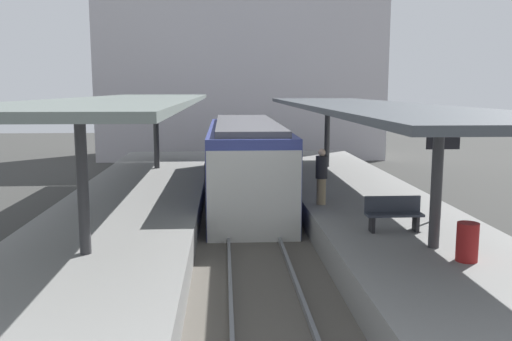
% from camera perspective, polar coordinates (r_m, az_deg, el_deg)
% --- Properties ---
extents(ground_plane, '(80.00, 80.00, 0.00)m').
position_cam_1_polar(ground_plane, '(16.90, -0.48, -6.79)').
color(ground_plane, '#383835').
extents(platform_left, '(4.40, 28.00, 1.00)m').
position_cam_1_polar(platform_left, '(17.01, -13.43, -5.19)').
color(platform_left, gray).
rests_on(platform_left, ground_plane).
extents(platform_right, '(4.40, 28.00, 1.00)m').
position_cam_1_polar(platform_right, '(17.38, 12.17, -4.85)').
color(platform_right, gray).
rests_on(platform_right, ground_plane).
extents(track_ballast, '(3.20, 28.00, 0.20)m').
position_cam_1_polar(track_ballast, '(16.87, -0.48, -6.46)').
color(track_ballast, '#59544C').
rests_on(track_ballast, ground_plane).
extents(rail_near_side, '(0.08, 28.00, 0.14)m').
position_cam_1_polar(rail_near_side, '(16.81, -2.95, -5.93)').
color(rail_near_side, slate).
rests_on(rail_near_side, track_ballast).
extents(rail_far_side, '(0.08, 28.00, 0.14)m').
position_cam_1_polar(rail_far_side, '(16.88, 1.97, -5.86)').
color(rail_far_side, slate).
rests_on(rail_far_side, track_ballast).
extents(commuter_train, '(2.78, 10.39, 3.10)m').
position_cam_1_polar(commuter_train, '(20.14, -1.02, 0.73)').
color(commuter_train, '#38428C').
rests_on(commuter_train, track_ballast).
extents(canopy_left, '(4.18, 21.00, 3.19)m').
position_cam_1_polar(canopy_left, '(17.92, -13.06, 7.07)').
color(canopy_left, '#333335').
rests_on(canopy_left, platform_left).
extents(canopy_right, '(4.18, 21.00, 3.00)m').
position_cam_1_polar(canopy_right, '(18.28, 11.33, 6.55)').
color(canopy_right, '#333335').
rests_on(canopy_right, platform_right).
extents(platform_bench, '(1.40, 0.41, 0.86)m').
position_cam_1_polar(platform_bench, '(13.80, 14.28, -4.32)').
color(platform_bench, black).
rests_on(platform_bench, platform_right).
extents(platform_sign, '(0.90, 0.08, 2.21)m').
position_cam_1_polar(platform_sign, '(15.30, 19.02, 1.14)').
color(platform_sign, '#262628').
rests_on(platform_sign, platform_right).
extents(litter_bin, '(0.44, 0.44, 0.80)m').
position_cam_1_polar(litter_bin, '(11.91, 21.37, -7.03)').
color(litter_bin, maroon).
rests_on(litter_bin, platform_right).
extents(passenger_near_bench, '(0.36, 0.36, 1.70)m').
position_cam_1_polar(passenger_near_bench, '(16.49, 6.91, -0.54)').
color(passenger_near_bench, '#998460').
rests_on(passenger_near_bench, platform_right).
extents(station_building_backdrop, '(18.00, 6.00, 11.00)m').
position_cam_1_polar(station_building_backdrop, '(36.30, -1.59, 10.21)').
color(station_building_backdrop, '#B7B2B7').
rests_on(station_building_backdrop, ground_plane).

